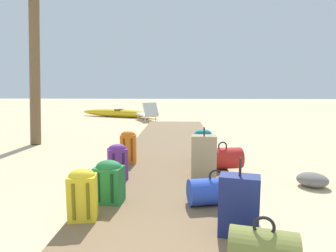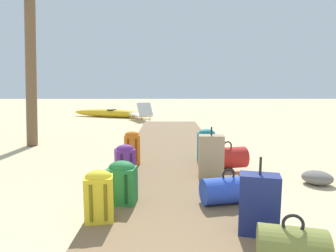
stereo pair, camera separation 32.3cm
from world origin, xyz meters
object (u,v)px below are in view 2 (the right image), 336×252
(backpack_orange, at_px, (132,147))
(duffel_bag_red, at_px, (227,158))
(duffel_bag_olive, at_px, (291,251))
(duffel_bag_blue, at_px, (228,190))
(backpack_teal, at_px, (207,144))
(backpack_purple, at_px, (125,161))
(suitcase_navy, at_px, (259,204))
(lounge_chair, at_px, (141,114))
(kayak, at_px, (112,113))
(backpack_yellow, at_px, (99,194))
(suitcase_tan, at_px, (211,156))
(backpack_green, at_px, (122,181))

(backpack_orange, height_order, duffel_bag_red, backpack_orange)
(backpack_orange, xyz_separation_m, duffel_bag_red, (1.70, -0.32, -0.13))
(duffel_bag_olive, relative_size, duffel_bag_blue, 0.82)
(backpack_teal, xyz_separation_m, backpack_purple, (-1.41, -1.13, -0.04))
(backpack_orange, height_order, backpack_purple, backpack_orange)
(duffel_bag_red, distance_m, duffel_bag_blue, 1.59)
(suitcase_navy, xyz_separation_m, lounge_chair, (-1.99, 10.07, -0.05))
(kayak, bearing_deg, duffel_bag_red, -68.19)
(backpack_yellow, xyz_separation_m, lounge_chair, (-0.38, 9.79, -0.04))
(suitcase_tan, xyz_separation_m, suitcase_navy, (0.19, -1.81, -0.04))
(suitcase_navy, bearing_deg, duffel_bag_blue, 99.95)
(backpack_green, relative_size, duffel_bag_red, 0.73)
(lounge_chair, relative_size, kayak, 0.38)
(backpack_green, height_order, kayak, backpack_green)
(backpack_orange, bearing_deg, suitcase_tan, -32.06)
(backpack_green, distance_m, backpack_yellow, 0.52)
(backpack_yellow, height_order, suitcase_navy, suitcase_navy)
(duffel_bag_blue, xyz_separation_m, suitcase_navy, (0.13, -0.77, 0.14))
(backpack_teal, height_order, suitcase_navy, suitcase_navy)
(backpack_green, relative_size, suitcase_tan, 0.66)
(duffel_bag_olive, xyz_separation_m, backpack_purple, (-1.58, 2.34, 0.10))
(duffel_bag_red, xyz_separation_m, lounge_chair, (-2.16, 7.75, 0.06))
(backpack_orange, relative_size, suitcase_navy, 0.79)
(duffel_bag_olive, height_order, suitcase_navy, suitcase_navy)
(duffel_bag_olive, relative_size, kayak, 0.13)
(duffel_bag_olive, bearing_deg, suitcase_navy, 94.97)
(backpack_yellow, bearing_deg, backpack_green, 70.78)
(lounge_chair, bearing_deg, backpack_yellow, -87.78)
(suitcase_tan, height_order, kayak, suitcase_tan)
(backpack_green, bearing_deg, suitcase_navy, -28.26)
(suitcase_navy, bearing_deg, duffel_bag_olive, -85.03)
(backpack_green, relative_size, backpack_purple, 0.97)
(duffel_bag_red, distance_m, kayak, 10.02)
(backpack_teal, bearing_deg, backpack_yellow, -120.22)
(backpack_teal, bearing_deg, backpack_green, -122.52)
(duffel_bag_blue, height_order, suitcase_navy, suitcase_navy)
(suitcase_tan, bearing_deg, backpack_green, -140.13)
(backpack_teal, height_order, duffel_bag_olive, backpack_teal)
(backpack_green, distance_m, suitcase_navy, 1.63)
(duffel_bag_olive, relative_size, duffel_bag_red, 0.79)
(backpack_teal, distance_m, suitcase_navy, 2.84)
(backpack_teal, xyz_separation_m, duffel_bag_blue, (-0.01, -2.07, -0.16))
(backpack_orange, relative_size, kayak, 0.14)
(duffel_bag_red, bearing_deg, suitcase_tan, -125.38)
(backpack_orange, bearing_deg, backpack_purple, -90.13)
(duffel_bag_blue, xyz_separation_m, lounge_chair, (-1.85, 9.30, 0.09))
(backpack_purple, relative_size, duffel_bag_blue, 0.78)
(suitcase_tan, relative_size, lounge_chair, 0.49)
(duffel_bag_red, distance_m, lounge_chair, 8.04)
(duffel_bag_olive, bearing_deg, backpack_orange, 115.72)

